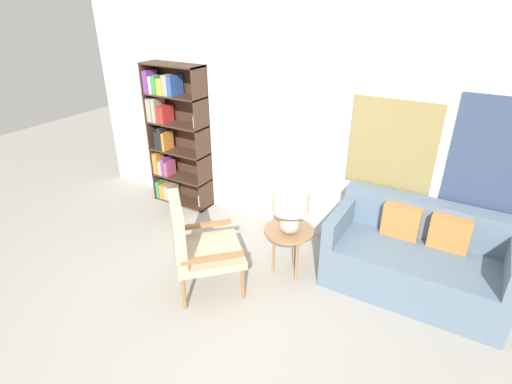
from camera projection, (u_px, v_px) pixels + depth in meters
ground_plane at (204, 332)px, 3.53m from camera, size 14.00×14.00×0.00m
wall_back at (310, 126)px, 4.47m from camera, size 6.40×0.08×2.70m
bookshelf at (172, 135)px, 5.36m from camera, size 0.85×0.30×1.91m
armchair at (194, 241)px, 3.82m from camera, size 0.90×0.90×0.99m
couch at (417, 259)px, 3.94m from camera, size 1.67×0.86×0.85m
side_table at (289, 234)px, 4.09m from camera, size 0.51×0.51×0.53m
table_lamp at (291, 206)px, 3.87m from camera, size 0.36×0.36×0.48m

